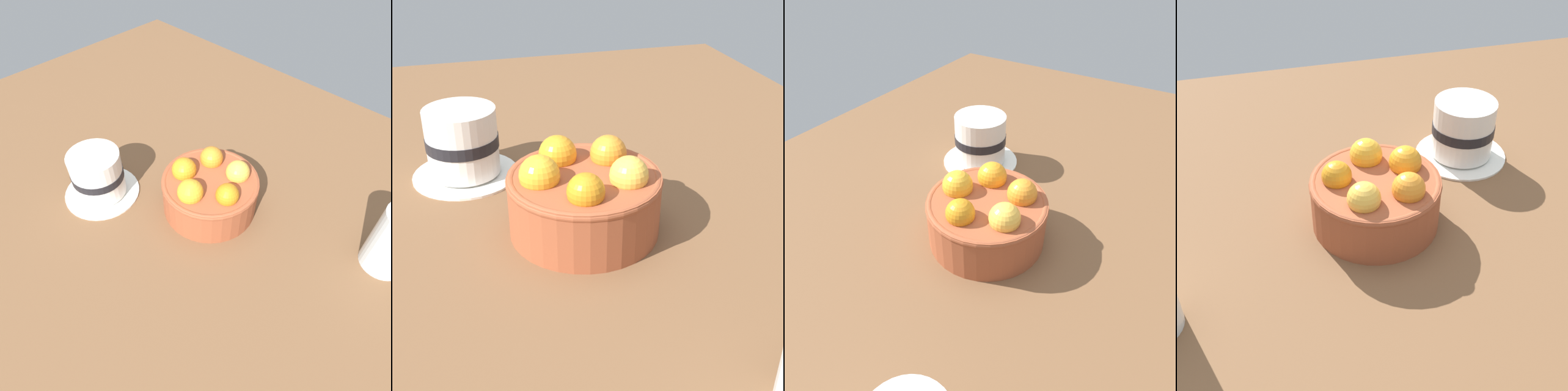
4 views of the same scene
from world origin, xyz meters
TOP-DOWN VIEW (x-y plane):
  - ground_plane at (0.00, 0.00)cm, footprint 132.35×92.81cm
  - terracotta_bowl at (0.04, 0.02)cm, footprint 15.64×15.64cm
  - coffee_cup at (15.65, 10.87)cm, footprint 12.88×12.88cm

SIDE VIEW (x-z plane):
  - ground_plane at x=0.00cm, z-range -4.00..0.00cm
  - terracotta_bowl at x=0.04cm, z-range -0.46..8.54cm
  - coffee_cup at x=15.65cm, z-range -0.24..8.42cm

